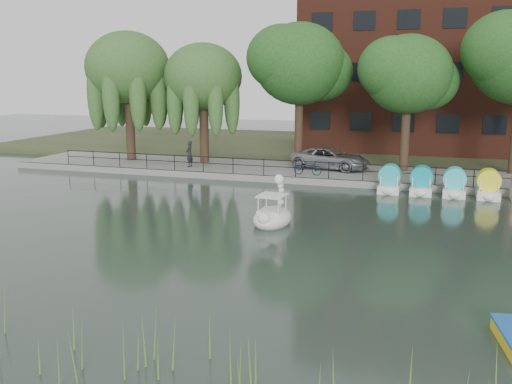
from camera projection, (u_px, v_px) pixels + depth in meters
The scene contains 16 objects.
ground_plane at pixel (212, 244), 21.90m from camera, with size 120.00×120.00×0.00m, color #37453E.
promenade at pixel (306, 173), 36.77m from camera, with size 40.00×6.00×0.40m, color gray.
kerb at pixel (295, 181), 34.02m from camera, with size 40.00×0.25×0.40m, color gray.
land_strip at pixel (342, 147), 49.82m from camera, with size 60.00×22.00×0.36m, color #47512D.
railing at pixel (296, 164), 34.02m from camera, with size 32.00×0.05×1.00m.
apartment_building at pixel (432, 37), 45.83m from camera, with size 20.00×10.07×18.00m.
willow_left at pixel (128, 68), 39.82m from camera, with size 5.88×5.88×9.01m.
willow_mid at pixel (203, 77), 38.75m from camera, with size 5.32×5.32×8.15m.
broadleaf_center at pixel (300, 65), 37.55m from camera, with size 6.00×6.00×9.25m.
broadleaf_right at pixel (408, 75), 35.11m from camera, with size 5.40×5.40×8.32m.
minivan at pixel (331, 157), 36.81m from camera, with size 5.75×2.65×1.60m, color gray.
bicycle at pixel (308, 167), 34.71m from camera, with size 1.72×0.60×1.00m, color gray.
pedestrian at pixel (189, 152), 37.65m from camera, with size 0.71×0.48×1.98m, color black.
swan_boat at pixel (273, 214), 24.74m from camera, with size 1.70×2.59×2.08m.
pedal_boat_row at pixel (471, 186), 30.29m from camera, with size 9.65×1.70×1.40m.
reed_bank at pixel (130, 347), 12.32m from camera, with size 24.00×2.40×1.20m.
Camera 1 is at (8.11, -19.50, 6.37)m, focal length 40.00 mm.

